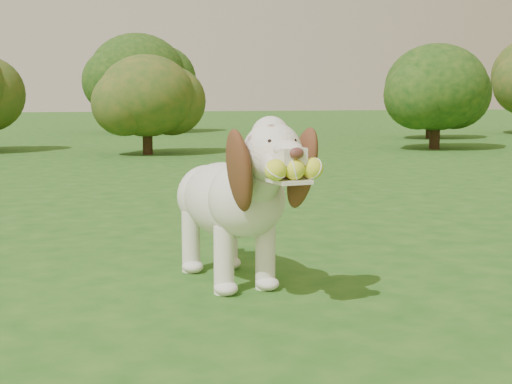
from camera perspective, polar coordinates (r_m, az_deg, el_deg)
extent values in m
plane|color=#1D4F16|center=(3.33, -4.69, -7.19)|extent=(80.00, 80.00, 0.00)
ellipsoid|color=white|center=(3.31, -2.47, -0.64)|extent=(0.42, 0.69, 0.35)
ellipsoid|color=white|center=(3.07, -0.76, -0.51)|extent=(0.38, 0.38, 0.34)
ellipsoid|color=white|center=(3.52, -3.84, -0.31)|extent=(0.34, 0.34, 0.31)
cylinder|color=white|center=(2.95, 0.24, 0.89)|extent=(0.21, 0.29, 0.26)
sphere|color=white|center=(2.82, 1.33, 3.21)|extent=(0.27, 0.27, 0.24)
sphere|color=white|center=(2.83, 1.16, 4.54)|extent=(0.17, 0.17, 0.15)
cube|color=white|center=(2.70, 2.55, 2.91)|extent=(0.12, 0.15, 0.06)
ellipsoid|color=#592D28|center=(2.63, 3.28, 3.11)|extent=(0.06, 0.04, 0.04)
cube|color=white|center=(2.69, 2.68, 0.89)|extent=(0.15, 0.16, 0.02)
ellipsoid|color=brown|center=(2.78, -1.36, 1.71)|extent=(0.15, 0.24, 0.37)
ellipsoid|color=brown|center=(2.89, 3.72, 1.93)|extent=(0.15, 0.22, 0.37)
cylinder|color=white|center=(3.64, -4.61, 0.58)|extent=(0.08, 0.17, 0.13)
cylinder|color=white|center=(3.10, -2.58, -5.47)|extent=(0.10, 0.10, 0.30)
cylinder|color=white|center=(3.18, 0.75, -5.14)|extent=(0.10, 0.10, 0.30)
cylinder|color=white|center=(3.50, -5.22, -3.98)|extent=(0.10, 0.10, 0.30)
cylinder|color=white|center=(3.57, -2.21, -3.73)|extent=(0.10, 0.10, 0.30)
sphere|color=#D4EE3D|center=(2.62, 1.57, 1.77)|extent=(0.09, 0.09, 0.08)
sphere|color=#D4EE3D|center=(2.65, 3.08, 1.84)|extent=(0.09, 0.09, 0.08)
sphere|color=#D4EE3D|center=(2.69, 4.54, 1.90)|extent=(0.09, 0.09, 0.08)
cylinder|color=#382314|center=(17.49, -9.40, 5.95)|extent=(0.24, 0.24, 0.76)
ellipsoid|color=#133C12|center=(17.50, -9.47, 9.28)|extent=(2.29, 2.29, 1.94)
cylinder|color=#382314|center=(15.22, 13.75, 5.20)|extent=(0.17, 0.17, 0.55)
ellipsoid|color=#133C12|center=(15.21, 13.84, 7.95)|extent=(1.64, 1.64, 1.40)
cylinder|color=#382314|center=(10.78, -8.67, 4.25)|extent=(0.15, 0.15, 0.48)
ellipsoid|color=#133C12|center=(10.76, -8.74, 7.63)|extent=(1.43, 1.43, 1.21)
cylinder|color=#382314|center=(12.11, 14.10, 4.65)|extent=(0.17, 0.17, 0.55)
ellipsoid|color=#133C12|center=(12.10, 14.22, 8.14)|extent=(1.66, 1.66, 1.41)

